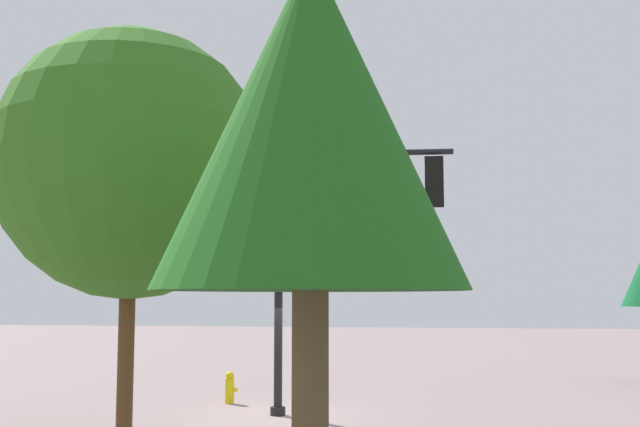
{
  "coord_description": "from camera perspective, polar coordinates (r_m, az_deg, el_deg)",
  "views": [
    {
      "loc": [
        4.49,
        -18.45,
        2.7
      ],
      "look_at": [
        1.1,
        -0.47,
        4.71
      ],
      "focal_mm": 44.34,
      "sensor_mm": 36.0,
      "label": 1
    }
  ],
  "objects": [
    {
      "name": "tree_near",
      "position": [
        9.36,
        -0.69,
        6.85
      ],
      "size": [
        3.68,
        3.68,
        6.9
      ],
      "color": "brown",
      "rests_on": "ground_plane"
    },
    {
      "name": "signal_pole_assembly",
      "position": [
        18.91,
        0.69,
        0.02
      ],
      "size": [
        4.87,
        1.32,
        7.05
      ],
      "color": "black",
      "rests_on": "ground_plane"
    },
    {
      "name": "fire_hydrant",
      "position": [
        21.33,
        -6.53,
        -12.38
      ],
      "size": [
        0.33,
        0.24,
        0.83
      ],
      "color": "gold",
      "rests_on": "ground_plane"
    },
    {
      "name": "ground_plane",
      "position": [
        19.18,
        -3.07,
        -14.35
      ],
      "size": [
        120.0,
        120.0,
        0.0
      ],
      "primitive_type": "plane",
      "color": "gray"
    },
    {
      "name": "tree_far",
      "position": [
        14.77,
        -13.49,
        3.48
      ],
      "size": [
        4.92,
        4.92,
        7.62
      ],
      "color": "#54361C",
      "rests_on": "ground_plane"
    }
  ]
}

